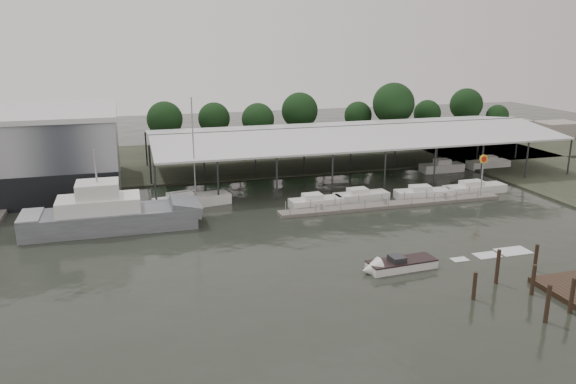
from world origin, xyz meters
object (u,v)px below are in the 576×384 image
object	(u,v)px
shell_fuel_sign	(483,168)
speedboat_underway	(396,265)
white_sailboat	(191,201)
grey_trawler	(112,215)

from	to	relation	value
shell_fuel_sign	speedboat_underway	xyz separation A→B (m)	(-20.28, -17.15, -3.53)
shell_fuel_sign	white_sailboat	size ratio (longest dim) A/B	0.43
shell_fuel_sign	grey_trawler	bearing A→B (deg)	178.96
shell_fuel_sign	grey_trawler	xyz separation A→B (m)	(-43.87, 0.80, -2.35)
grey_trawler	speedboat_underway	xyz separation A→B (m)	(23.59, -17.95, -1.19)
white_sailboat	speedboat_underway	size ratio (longest dim) A/B	0.73
shell_fuel_sign	grey_trawler	size ratio (longest dim) A/B	0.31
speedboat_underway	white_sailboat	bearing A→B (deg)	-62.02
shell_fuel_sign	speedboat_underway	world-z (taller)	shell_fuel_sign
shell_fuel_sign	white_sailboat	world-z (taller)	white_sailboat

